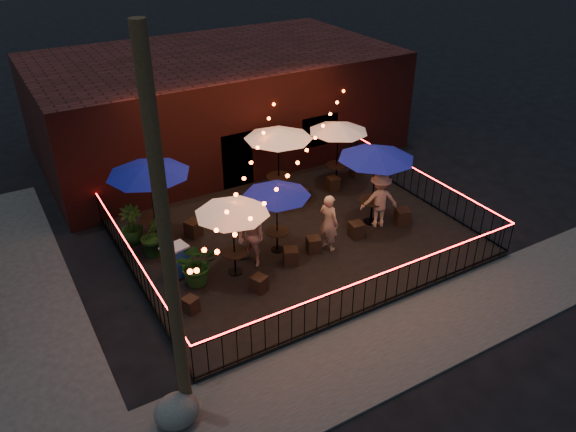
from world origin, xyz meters
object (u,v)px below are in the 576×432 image
object	(u,v)px
utility_pole	(168,255)
cafe_table_4	(376,154)
cafe_table_2	(277,191)
cafe_table_3	(278,134)
cafe_table_5	(338,128)
cafe_table_0	(232,209)
cooler	(176,261)
cafe_table_1	(148,169)
boulder	(177,411)

from	to	relation	value
utility_pole	cafe_table_4	xyz separation A→B (m)	(7.99, 4.11, -1.44)
cafe_table_2	cafe_table_3	bearing A→B (deg)	59.59
cafe_table_5	cafe_table_2	bearing A→B (deg)	-145.27
cafe_table_4	cafe_table_3	bearing A→B (deg)	119.35
cafe_table_0	cafe_table_4	distance (m)	5.05
cafe_table_0	cooler	bearing A→B (deg)	153.00
utility_pole	cafe_table_2	size ratio (longest dim) A/B	3.28
cafe_table_2	cafe_table_0	bearing A→B (deg)	-165.97
utility_pole	cooler	world-z (taller)	utility_pole
cafe_table_0	cafe_table_2	xyz separation A→B (m)	(1.58, 0.40, -0.07)
utility_pole	cooler	size ratio (longest dim) A/B	8.65
cafe_table_1	cafe_table_5	distance (m)	7.07
cafe_table_2	cafe_table_3	xyz separation A→B (m)	(1.73, 2.95, 0.36)
cafe_table_4	cafe_table_2	bearing A→B (deg)	178.24
cafe_table_2	cooler	size ratio (longest dim) A/B	2.63
utility_pole	cafe_table_2	world-z (taller)	utility_pole
cafe_table_1	cafe_table_5	bearing A→B (deg)	4.45
cafe_table_3	cafe_table_2	bearing A→B (deg)	-120.41
cafe_table_1	boulder	size ratio (longest dim) A/B	2.92
cafe_table_0	cafe_table_1	distance (m)	3.04
cafe_table_3	cafe_table_5	distance (m)	2.38
cafe_table_1	boulder	distance (m)	7.29
cafe_table_1	utility_pole	bearing A→B (deg)	-103.81
cafe_table_2	cafe_table_4	size ratio (longest dim) A/B	0.77
cafe_table_0	cafe_table_2	bearing A→B (deg)	14.03
utility_pole	cafe_table_4	distance (m)	9.10
cafe_table_2	cafe_table_5	xyz separation A→B (m)	(4.09, 2.84, 0.15)
cafe_table_2	cafe_table_1	bearing A→B (deg)	142.12
cooler	cafe_table_5	bearing A→B (deg)	7.66
cafe_table_1	cooler	distance (m)	2.77
cafe_table_2	cooler	xyz separation A→B (m)	(-3.04, 0.35, -1.52)
utility_pole	cafe_table_4	size ratio (longest dim) A/B	2.53
boulder	cafe_table_4	bearing A→B (deg)	27.35
cafe_table_4	cooler	xyz separation A→B (m)	(-6.49, 0.46, -1.94)
cafe_table_4	cooler	distance (m)	6.79
cafe_table_5	cooler	distance (m)	7.74
cafe_table_4	cafe_table_5	distance (m)	3.03
cafe_table_0	cafe_table_5	world-z (taller)	cafe_table_5
cafe_table_0	cooler	distance (m)	2.29
cafe_table_4	cafe_table_5	xyz separation A→B (m)	(0.65, 2.94, -0.27)
cafe_table_5	cooler	xyz separation A→B (m)	(-7.14, -2.49, -1.68)
cafe_table_4	cooler	world-z (taller)	cafe_table_4
cafe_table_0	utility_pole	bearing A→B (deg)	-127.76
cafe_table_0	boulder	size ratio (longest dim) A/B	2.50
utility_pole	cafe_table_4	bearing A→B (deg)	27.24
cafe_table_0	boulder	world-z (taller)	cafe_table_0
utility_pole	cafe_table_1	xyz separation A→B (m)	(1.60, 6.51, -1.40)
cafe_table_3	cafe_table_5	world-z (taller)	cafe_table_3
cafe_table_5	cafe_table_4	bearing A→B (deg)	-102.41
boulder	cafe_table_3	bearing A→B (deg)	48.21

